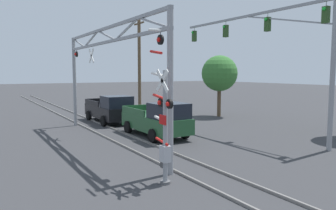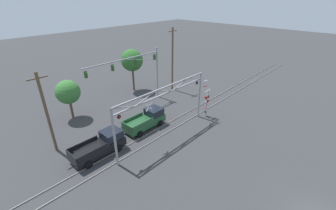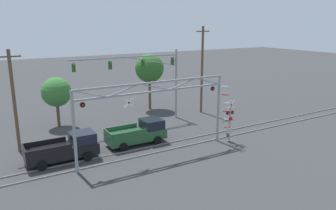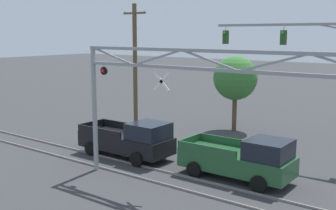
# 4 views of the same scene
# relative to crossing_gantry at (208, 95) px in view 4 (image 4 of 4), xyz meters

# --- Properties ---
(rail_track_near) EXTENTS (80.00, 0.08, 0.10)m
(rail_track_near) POSITION_rel_crossing_gantry_xyz_m (0.02, 0.28, -4.33)
(rail_track_near) COLOR gray
(rail_track_near) RESTS_ON ground_plane
(rail_track_far) EXTENTS (80.00, 0.08, 0.10)m
(rail_track_far) POSITION_rel_crossing_gantry_xyz_m (0.02, 1.72, -4.33)
(rail_track_far) COLOR gray
(rail_track_far) RESTS_ON ground_plane
(crossing_gantry) EXTENTS (13.26, 0.27, 6.18)m
(crossing_gantry) POSITION_rel_crossing_gantry_xyz_m (0.00, 0.00, 0.00)
(crossing_gantry) COLOR gray
(crossing_gantry) RESTS_ON ground_plane
(pickup_truck_lead) EXTENTS (5.34, 2.31, 2.10)m
(pickup_truck_lead) POSITION_rel_crossing_gantry_xyz_m (0.02, 3.08, -3.38)
(pickup_truck_lead) COLOR #23512D
(pickup_truck_lead) RESTS_ON ground_plane
(pickup_truck_following) EXTENTS (5.54, 2.31, 2.10)m
(pickup_truck_following) POSITION_rel_crossing_gantry_xyz_m (-6.59, 2.65, -3.38)
(pickup_truck_following) COLOR black
(pickup_truck_following) RESTS_ON ground_plane
(utility_pole_left) EXTENTS (1.80, 0.28, 8.65)m
(utility_pole_left) POSITION_rel_crossing_gantry_xyz_m (-9.61, 6.59, 0.09)
(utility_pole_left) COLOR brown
(utility_pole_left) RESTS_ON ground_plane
(background_tree_beyond_span) EXTENTS (3.07, 3.07, 5.24)m
(background_tree_beyond_span) POSITION_rel_crossing_gantry_xyz_m (-5.14, 12.00, -0.69)
(background_tree_beyond_span) COLOR brown
(background_tree_beyond_span) RESTS_ON ground_plane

